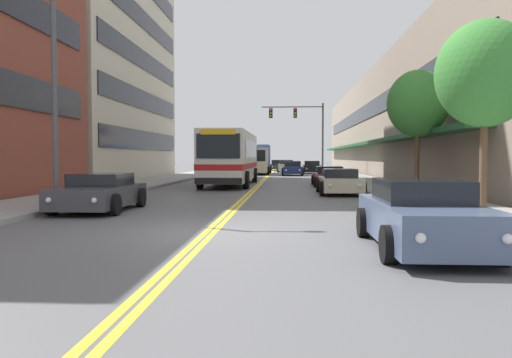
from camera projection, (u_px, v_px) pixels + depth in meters
name	position (u px, v px, depth m)	size (l,w,h in m)	color
ground_plane	(269.00, 175.00, 48.60)	(240.00, 240.00, 0.00)	#565659
sidewalk_left	(196.00, 174.00, 49.05)	(3.36, 106.00, 0.15)	gray
sidewalk_right	(343.00, 174.00, 48.15)	(3.36, 106.00, 0.15)	gray
centre_line	(269.00, 175.00, 48.60)	(0.34, 106.00, 0.01)	yellow
office_tower_left	(66.00, 1.00, 38.09)	(12.08, 20.61, 27.31)	beige
storefront_row_right	(406.00, 125.00, 47.57)	(9.10, 68.00, 9.56)	gray
city_bus	(231.00, 156.00, 31.44)	(2.86, 11.82, 3.25)	silver
car_dark_grey_parked_left_near	(100.00, 193.00, 16.31)	(2.17, 4.38, 1.22)	#38383D
car_white_parked_left_mid	(218.00, 169.00, 44.96)	(2.05, 4.22, 1.42)	white
car_slate_blue_parked_right_foreground	(422.00, 216.00, 9.55)	(2.04, 4.60, 1.32)	#475675
car_red_parked_right_mid	(329.00, 177.00, 30.32)	(2.01, 4.76, 1.19)	maroon
car_black_parked_right_far	(312.00, 168.00, 52.61)	(2.07, 4.42, 1.34)	black
car_champagne_parked_right_end	(340.00, 182.00, 23.65)	(2.05, 4.43, 1.19)	beige
car_charcoal_moving_lead	(278.00, 165.00, 65.80)	(2.08, 4.31, 1.36)	#232328
car_navy_moving_second	(293.00, 169.00, 47.70)	(2.03, 4.31, 1.37)	#19234C
car_beige_moving_third	(286.00, 166.00, 58.36)	(2.06, 4.89, 1.41)	#BCAD89
box_truck	(257.00, 159.00, 51.02)	(2.72, 8.02, 2.99)	beige
traffic_signal_mast	(302.00, 124.00, 47.98)	(5.97, 0.38, 6.93)	#47474C
street_lamp_left_near	(63.00, 60.00, 15.14)	(2.07, 0.28, 7.97)	#47474C
street_tree_right_near	(485.00, 74.00, 14.19)	(2.77, 2.77, 5.51)	brown
street_tree_right_mid	(418.00, 104.00, 22.17)	(2.70, 2.70, 5.47)	brown
fire_hydrant	(384.00, 186.00, 21.32)	(0.28, 0.20, 0.74)	#B7B7BC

